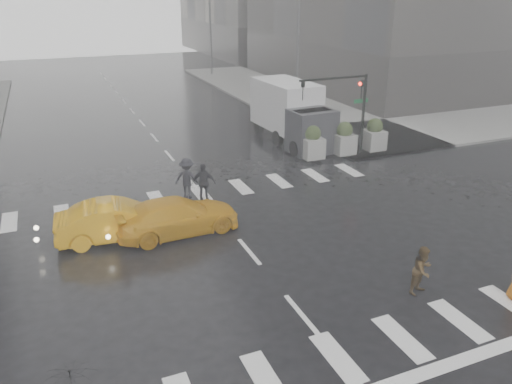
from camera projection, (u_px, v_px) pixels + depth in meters
name	position (u px, v px, depth m)	size (l,w,h in m)	color
ground	(249.00, 252.00, 17.80)	(120.00, 120.00, 0.00)	black
sidewalk_ne	(394.00, 106.00, 39.70)	(35.00, 35.00, 0.15)	gray
road_markings	(249.00, 251.00, 17.80)	(18.00, 48.00, 0.01)	silver
traffic_signal_pole	(349.00, 99.00, 26.65)	(4.45, 0.42, 4.50)	black
street_lamp_near	(296.00, 46.00, 35.19)	(2.15, 0.22, 9.00)	#59595B
street_lamp_far	(209.00, 27.00, 52.27)	(2.15, 0.22, 9.00)	#59595B
planter_west	(312.00, 143.00, 26.94)	(1.10, 1.10, 1.80)	gray
planter_mid	(344.00, 139.00, 27.65)	(1.10, 1.10, 1.80)	gray
planter_east	(374.00, 135.00, 28.37)	(1.10, 1.10, 1.80)	gray
pedestrian_brown	(423.00, 270.00, 15.13)	(0.76, 0.59, 1.56)	#423017
pedestrian_far_a	(204.00, 183.00, 21.70)	(1.02, 0.62, 1.74)	black
pedestrian_far_b	(187.00, 178.00, 22.09)	(1.18, 0.65, 1.83)	black
taxi_mid	(117.00, 220.00, 18.50)	(1.55, 4.44, 1.46)	orange
taxi_rear	(177.00, 216.00, 18.94)	(1.94, 4.21, 1.38)	orange
box_truck	(292.00, 112.00, 29.71)	(2.52, 6.71, 3.56)	white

